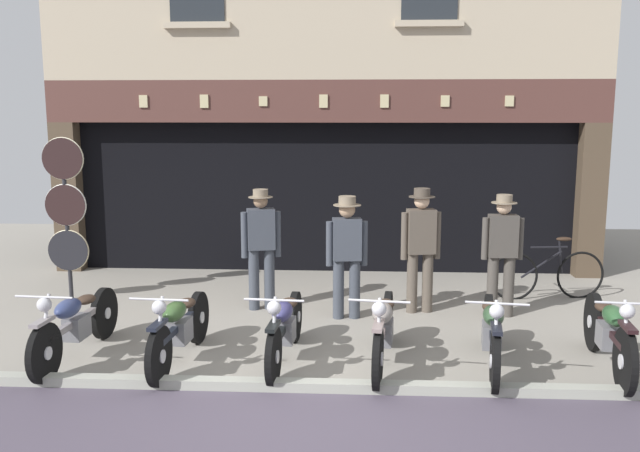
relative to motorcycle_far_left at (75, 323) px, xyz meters
name	(u,v)px	position (x,y,z in m)	size (l,w,h in m)	color
ground	(288,445)	(2.59, -1.80, -0.46)	(21.43, 22.00, 0.18)	gray
shop_facade	(328,164)	(2.59, 6.17, 1.35)	(9.73, 4.42, 6.63)	black
motorcycle_far_left	(75,323)	(0.00, 0.00, 0.00)	(0.62, 2.05, 0.91)	black
motorcycle_left	(179,327)	(1.20, -0.06, 0.00)	(0.62, 1.96, 0.91)	black
motorcycle_center_left	(285,326)	(2.37, 0.04, -0.01)	(0.62, 2.00, 0.91)	black
motorcycle_center	(383,328)	(3.46, -0.01, 0.00)	(0.62, 2.02, 0.92)	black
motorcycle_center_right	(492,331)	(4.63, -0.04, 0.00)	(0.62, 1.98, 0.91)	black
motorcycle_right	(609,332)	(5.88, -0.04, 0.02)	(0.62, 1.99, 0.93)	black
salesman_left	(261,243)	(1.82, 2.09, 0.53)	(0.55, 0.34, 1.71)	#3D424C
shopkeeper_center	(347,251)	(3.03, 1.72, 0.52)	(0.56, 0.37, 1.67)	#3D424C
salesman_right	(421,244)	(4.05, 2.06, 0.55)	(0.55, 0.36, 1.74)	brown
assistant_far_right	(502,249)	(5.13, 1.92, 0.51)	(0.56, 0.34, 1.68)	#47423D
tyre_sign_pole	(66,207)	(-1.10, 2.42, 0.98)	(0.62, 0.06, 2.42)	#232328
advert_board_near	(471,177)	(5.11, 4.58, 1.24)	(0.76, 0.03, 0.91)	silver
advert_board_far	(526,177)	(6.05, 4.58, 1.26)	(0.69, 0.03, 0.98)	silver
leaning_bicycle	(548,274)	(6.03, 2.86, -0.04)	(1.74, 0.50, 0.96)	black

